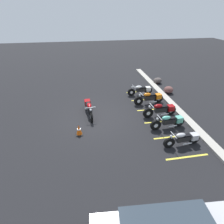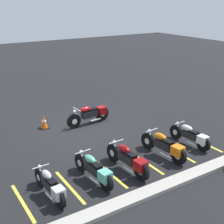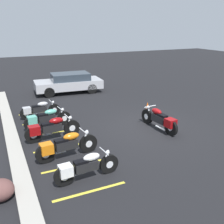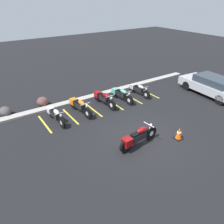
# 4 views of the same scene
# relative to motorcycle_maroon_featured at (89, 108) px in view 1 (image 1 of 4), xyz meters

# --- Properties ---
(ground) EXTENTS (60.00, 60.00, 0.00)m
(ground) POSITION_rel_motorcycle_maroon_featured_xyz_m (0.52, 0.31, -0.47)
(ground) COLOR black
(motorcycle_maroon_featured) EXTENTS (2.26, 0.65, 0.89)m
(motorcycle_maroon_featured) POSITION_rel_motorcycle_maroon_featured_xyz_m (0.00, 0.00, 0.00)
(motorcycle_maroon_featured) COLOR black
(motorcycle_maroon_featured) RESTS_ON ground
(parked_bike_0) EXTENTS (0.57, 2.02, 0.79)m
(parked_bike_0) POSITION_rel_motorcycle_maroon_featured_xyz_m (-2.25, 4.20, -0.05)
(parked_bike_0) COLOR black
(parked_bike_0) RESTS_ON ground
(parked_bike_1) EXTENTS (0.63, 2.20, 0.87)m
(parked_bike_1) POSITION_rel_motorcycle_maroon_featured_xyz_m (-0.72, 4.37, -0.01)
(parked_bike_1) COLOR black
(parked_bike_1) RESTS_ON ground
(parked_bike_2) EXTENTS (0.62, 2.20, 0.87)m
(parked_bike_2) POSITION_rel_motorcycle_maroon_featured_xyz_m (0.99, 4.47, -0.01)
(parked_bike_2) COLOR black
(parked_bike_2) RESTS_ON ground
(parked_bike_3) EXTENTS (0.59, 2.08, 0.82)m
(parked_bike_3) POSITION_rel_motorcycle_maroon_featured_xyz_m (2.28, 4.40, -0.04)
(parked_bike_3) COLOR black
(parked_bike_3) RESTS_ON ground
(parked_bike_4) EXTENTS (0.55, 1.95, 0.77)m
(parked_bike_4) POSITION_rel_motorcycle_maroon_featured_xyz_m (3.79, 4.44, -0.07)
(parked_bike_4) COLOR black
(parked_bike_4) RESTS_ON ground
(concrete_curb) EXTENTS (18.00, 0.50, 0.12)m
(concrete_curb) POSITION_rel_motorcycle_maroon_featured_xyz_m (0.52, 5.87, -0.41)
(concrete_curb) COLOR #A8A399
(concrete_curb) RESTS_ON ground
(landscape_rock_0) EXTENTS (0.86, 0.89, 0.56)m
(landscape_rock_0) POSITION_rel_motorcycle_maroon_featured_xyz_m (-2.20, 6.47, -0.19)
(landscape_rock_0) COLOR brown
(landscape_rock_0) RESTS_ON ground
(landscape_rock_1) EXTENTS (0.74, 0.85, 0.52)m
(landscape_rock_1) POSITION_rel_motorcycle_maroon_featured_xyz_m (-4.38, 6.45, -0.21)
(landscape_rock_1) COLOR #4E4543
(landscape_rock_1) RESTS_ON ground
(traffic_cone) EXTENTS (0.40, 0.40, 0.62)m
(traffic_cone) POSITION_rel_motorcycle_maroon_featured_xyz_m (2.05, -0.65, -0.18)
(traffic_cone) COLOR black
(traffic_cone) RESTS_ON ground
(stall_line_0) EXTENTS (0.10, 2.10, 0.00)m
(stall_line_0) POSITION_rel_motorcycle_maroon_featured_xyz_m (-2.87, 4.25, -0.47)
(stall_line_0) COLOR gold
(stall_line_0) RESTS_ON ground
(stall_line_1) EXTENTS (0.10, 2.10, 0.00)m
(stall_line_1) POSITION_rel_motorcycle_maroon_featured_xyz_m (-1.37, 4.25, -0.47)
(stall_line_1) COLOR gold
(stall_line_1) RESTS_ON ground
(stall_line_2) EXTENTS (0.10, 2.10, 0.00)m
(stall_line_2) POSITION_rel_motorcycle_maroon_featured_xyz_m (0.12, 4.25, -0.47)
(stall_line_2) COLOR gold
(stall_line_2) RESTS_ON ground
(stall_line_3) EXTENTS (0.10, 2.10, 0.00)m
(stall_line_3) POSITION_rel_motorcycle_maroon_featured_xyz_m (1.61, 4.25, -0.47)
(stall_line_3) COLOR gold
(stall_line_3) RESTS_ON ground
(stall_line_4) EXTENTS (0.10, 2.10, 0.00)m
(stall_line_4) POSITION_rel_motorcycle_maroon_featured_xyz_m (3.10, 4.25, -0.47)
(stall_line_4) COLOR gold
(stall_line_4) RESTS_ON ground
(stall_line_5) EXTENTS (0.10, 2.10, 0.00)m
(stall_line_5) POSITION_rel_motorcycle_maroon_featured_xyz_m (4.60, 4.25, -0.47)
(stall_line_5) COLOR gold
(stall_line_5) RESTS_ON ground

